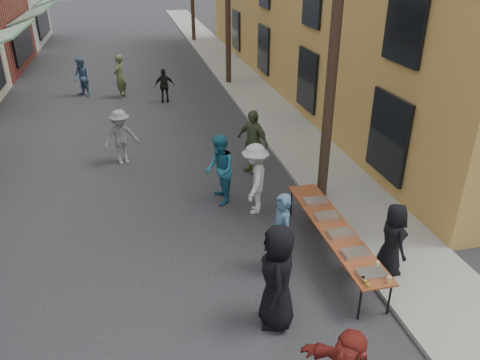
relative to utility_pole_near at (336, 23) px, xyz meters
name	(u,v)px	position (x,y,z in m)	size (l,w,h in m)	color
ground	(172,293)	(-4.30, -3.00, -4.50)	(120.00, 120.00, 0.00)	#28282B
sidewalk	(242,82)	(0.70, 12.00, -4.45)	(2.20, 60.00, 0.10)	gray
utility_pole_near	(336,23)	(0.00, 0.00, 0.00)	(0.26, 0.26, 9.00)	#2D2116
serving_table	(334,229)	(-0.81, -2.58, -3.79)	(0.70, 4.00, 0.75)	brown
catering_tray_sausage	(372,274)	(-0.81, -4.23, -3.71)	(0.50, 0.33, 0.08)	maroon
catering_tray_foil_b	(356,253)	(-0.81, -3.58, -3.71)	(0.50, 0.33, 0.08)	#B2B2B7
catering_tray_buns	(340,233)	(-0.81, -2.88, -3.71)	(0.50, 0.33, 0.08)	tan
catering_tray_foil_d	(327,216)	(-0.81, -2.18, -3.71)	(0.50, 0.33, 0.08)	#B2B2B7
catering_tray_buns_end	(315,201)	(-0.81, -1.48, -3.71)	(0.50, 0.33, 0.08)	tan
condiment_jar_a	(368,286)	(-1.03, -4.53, -3.71)	(0.07, 0.07, 0.08)	#A57F26
condiment_jar_b	(366,282)	(-1.03, -4.43, -3.71)	(0.07, 0.07, 0.08)	#A57F26
condiment_jar_c	(363,279)	(-1.03, -4.33, -3.71)	(0.07, 0.07, 0.08)	#A57F26
cup_stack	(389,280)	(-0.61, -4.48, -3.69)	(0.08, 0.08, 0.12)	tan
guest_front_a	(277,277)	(-2.56, -4.18, -3.51)	(0.96, 0.63, 1.97)	black
guest_front_b	(281,234)	(-2.05, -2.77, -3.61)	(0.65, 0.42, 1.77)	#426280
guest_front_c	(220,170)	(-2.68, 0.40, -3.58)	(0.90, 0.70, 1.85)	#216E8C
guest_front_d	(255,179)	(-1.93, -0.30, -3.59)	(1.18, 0.68, 1.82)	beige
guest_front_e	(253,141)	(-1.38, 2.04, -3.55)	(1.12, 0.46, 1.90)	#4E5F37
server	(393,239)	(0.05, -3.43, -3.63)	(0.75, 0.49, 1.54)	black
passerby_left	(121,137)	(-5.14, 3.52, -3.64)	(1.11, 0.64, 1.71)	slate
passerby_mid	(165,86)	(-3.30, 9.63, -3.77)	(0.85, 0.35, 1.45)	black
passerby_right	(120,76)	(-5.13, 10.83, -3.55)	(0.69, 0.45, 1.89)	#4E5E36
passerby_far	(82,77)	(-6.78, 11.40, -3.65)	(0.83, 0.65, 1.71)	#426180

